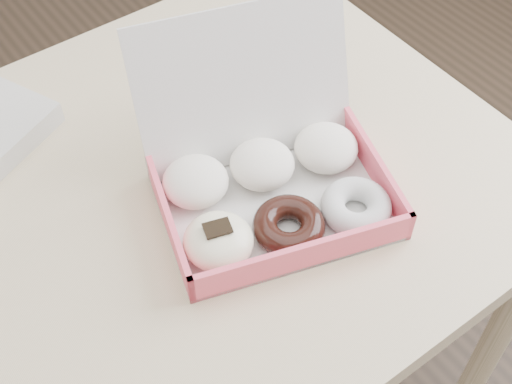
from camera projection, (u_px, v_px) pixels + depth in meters
table at (123, 254)px, 1.05m from camera, size 1.20×0.80×0.75m
donut_box at (268, 181)px, 0.99m from camera, size 0.39×0.37×0.22m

